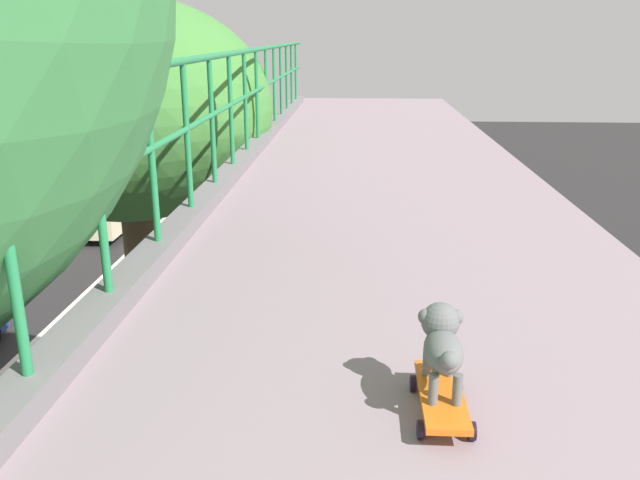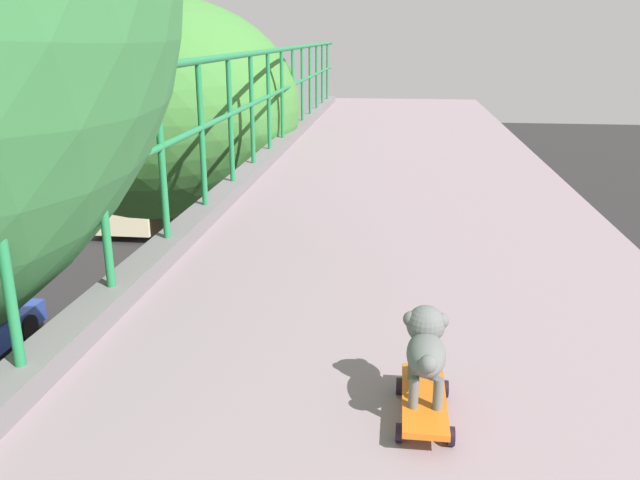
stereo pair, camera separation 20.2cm
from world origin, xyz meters
name	(u,v)px [view 1 (the left image)]	position (x,y,z in m)	size (l,w,h in m)	color
city_bus	(127,167)	(-9.09, 28.36, 1.93)	(2.59, 10.91, 3.43)	beige
roadside_tree_far	(128,116)	(-2.16, 9.66, 6.45)	(3.98, 3.98, 8.05)	#4E3F2A
toy_skateboard	(441,397)	(1.34, 2.97, 6.23)	(0.21, 0.49, 0.09)	orange
small_dog	(442,340)	(1.34, 3.04, 6.43)	(0.17, 0.40, 0.30)	slate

